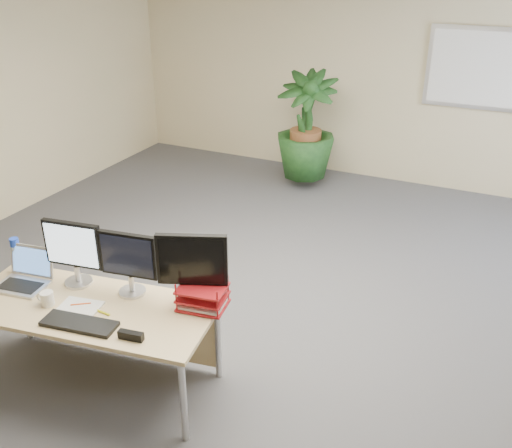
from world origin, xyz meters
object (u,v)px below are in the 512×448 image
at_px(laptop, 26,276).
at_px(floor_plant, 306,131).
at_px(monitor_left, 73,249).
at_px(monitor_right, 129,260).
at_px(desk, 98,315).

bearing_deg(laptop, floor_plant, 82.08).
bearing_deg(monitor_left, floor_plant, 86.64).
height_order(floor_plant, monitor_left, floor_plant).
relative_size(monitor_right, laptop, 1.19).
bearing_deg(monitor_right, laptop, -164.15).
distance_m(floor_plant, monitor_right, 3.90).
bearing_deg(laptop, monitor_left, 24.67).
distance_m(desk, laptop, 0.61).
relative_size(desk, monitor_left, 3.72).
bearing_deg(desk, laptop, -175.08).
relative_size(floor_plant, monitor_right, 3.25).
bearing_deg(monitor_right, floor_plant, 92.82).
relative_size(desk, floor_plant, 1.20).
xyz_separation_m(monitor_left, monitor_right, (0.42, 0.06, -0.01)).
bearing_deg(monitor_left, monitor_right, 8.17).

